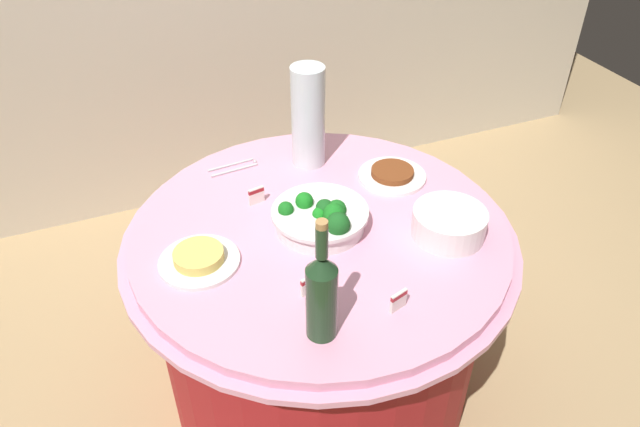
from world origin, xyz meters
TOP-DOWN VIEW (x-y plane):
  - ground_plane at (0.00, 0.00)m, footprint 6.00×6.00m
  - buffet_table at (0.00, 0.00)m, footprint 1.16×1.16m
  - broccoli_bowl at (-0.00, -0.01)m, footprint 0.28×0.28m
  - plate_stack at (0.33, -0.17)m, footprint 0.21×0.21m
  - wine_bottle at (-0.15, -0.37)m, footprint 0.07×0.07m
  - decorative_fruit_vase at (0.10, 0.34)m, footprint 0.11×0.11m
  - serving_tongs at (-0.14, 0.40)m, footprint 0.17×0.06m
  - food_plate_stir_fry at (0.31, 0.15)m, footprint 0.22×0.22m
  - food_plate_noodles at (-0.36, -0.02)m, footprint 0.22×0.22m
  - label_placard_front at (-0.13, 0.18)m, footprint 0.05×0.02m
  - label_placard_mid at (0.06, -0.37)m, footprint 0.05×0.02m
  - label_placard_rear at (-0.13, -0.24)m, footprint 0.05×0.02m

SIDE VIEW (x-z plane):
  - ground_plane at x=0.00m, z-range 0.00..0.00m
  - buffet_table at x=0.00m, z-range 0.01..0.75m
  - serving_tongs at x=-0.14m, z-range 0.74..0.75m
  - food_plate_stir_fry at x=0.31m, z-range 0.74..0.77m
  - food_plate_noodles at x=-0.36m, z-range 0.74..0.78m
  - label_placard_front at x=-0.13m, z-range 0.74..0.80m
  - label_placard_mid at x=0.06m, z-range 0.74..0.80m
  - label_placard_rear at x=-0.13m, z-range 0.74..0.80m
  - plate_stack at x=0.33m, z-range 0.74..0.82m
  - broccoli_bowl at x=0.00m, z-range 0.73..0.84m
  - wine_bottle at x=-0.15m, z-range 0.70..1.04m
  - decorative_fruit_vase at x=0.10m, z-range 0.72..1.06m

